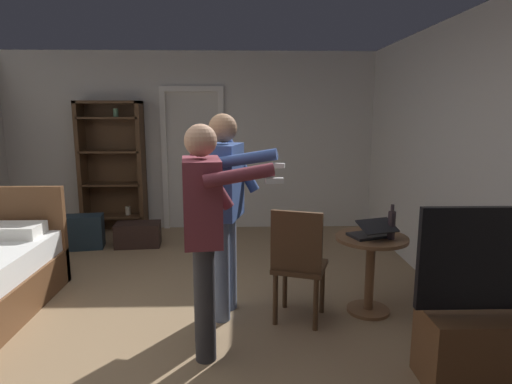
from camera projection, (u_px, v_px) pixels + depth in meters
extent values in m
plane|color=#997A56|center=(146.00, 338.00, 3.46)|extent=(7.34, 7.34, 0.00)
cube|color=beige|center=(191.00, 142.00, 6.56)|extent=(5.70, 0.12, 2.63)
cube|color=beige|center=(507.00, 172.00, 3.30)|extent=(0.12, 6.91, 2.63)
cube|color=white|center=(165.00, 162.00, 6.52)|extent=(0.08, 0.08, 2.05)
cube|color=white|center=(222.00, 161.00, 6.54)|extent=(0.08, 0.08, 2.05)
cube|color=white|center=(191.00, 89.00, 6.34)|extent=(0.93, 0.08, 0.08)
cube|color=white|center=(15.00, 230.00, 4.23)|extent=(0.50, 0.34, 0.12)
cube|color=#4C331E|center=(82.00, 168.00, 6.32)|extent=(0.06, 0.32, 1.92)
cube|color=#4C331E|center=(142.00, 168.00, 6.35)|extent=(0.06, 0.32, 1.92)
cube|color=#4C331E|center=(108.00, 102.00, 6.16)|extent=(0.92, 0.32, 0.04)
cube|color=#4C331E|center=(115.00, 167.00, 6.48)|extent=(0.92, 0.02, 1.92)
cube|color=#4C331E|center=(115.00, 216.00, 6.46)|extent=(0.86, 0.32, 0.03)
cylinder|color=beige|center=(128.00, 211.00, 6.46)|extent=(0.08, 0.08, 0.13)
cube|color=#4C331E|center=(113.00, 184.00, 6.38)|extent=(0.86, 0.32, 0.03)
cube|color=#4C331E|center=(111.00, 151.00, 6.29)|extent=(0.86, 0.32, 0.03)
cube|color=#4C331E|center=(109.00, 118.00, 6.20)|extent=(0.86, 0.32, 0.03)
cylinder|color=#5D8A67|center=(116.00, 113.00, 6.19)|extent=(0.07, 0.07, 0.12)
cube|color=brown|center=(496.00, 348.00, 2.84)|extent=(0.96, 0.40, 0.49)
cube|color=black|center=(508.00, 258.00, 2.71)|extent=(1.13, 0.05, 0.66)
cube|color=teal|center=(505.00, 257.00, 2.74)|extent=(1.07, 0.01, 0.60)
cylinder|color=brown|center=(370.00, 276.00, 3.85)|extent=(0.08, 0.08, 0.67)
cylinder|color=brown|center=(368.00, 310.00, 3.91)|extent=(0.38, 0.38, 0.03)
cylinder|color=brown|center=(372.00, 238.00, 3.79)|extent=(0.63, 0.63, 0.03)
cube|color=black|center=(368.00, 235.00, 3.78)|extent=(0.37, 0.31, 0.02)
cube|color=black|center=(377.00, 226.00, 3.65)|extent=(0.36, 0.28, 0.09)
cube|color=navy|center=(377.00, 226.00, 3.66)|extent=(0.33, 0.24, 0.07)
cylinder|color=#34282C|center=(391.00, 225.00, 3.69)|extent=(0.06, 0.06, 0.24)
cylinder|color=#34282C|center=(392.00, 208.00, 3.66)|extent=(0.03, 0.03, 0.06)
cylinder|color=#4C331E|center=(322.00, 288.00, 3.86)|extent=(0.04, 0.04, 0.45)
cylinder|color=#4C331E|center=(285.00, 284.00, 3.96)|extent=(0.04, 0.04, 0.45)
cylinder|color=#4C331E|center=(316.00, 304.00, 3.54)|extent=(0.04, 0.04, 0.45)
cylinder|color=#4C331E|center=(275.00, 299.00, 3.64)|extent=(0.04, 0.04, 0.45)
cube|color=#4C331E|center=(300.00, 267.00, 3.71)|extent=(0.53, 0.53, 0.04)
cube|color=#4C331E|center=(296.00, 242.00, 3.50)|extent=(0.41, 0.17, 0.50)
cylinder|color=#333338|center=(203.00, 289.00, 3.35)|extent=(0.15, 0.15, 0.85)
cylinder|color=#333338|center=(205.00, 304.00, 3.09)|extent=(0.15, 0.15, 0.85)
cube|color=brown|center=(202.00, 201.00, 3.08)|extent=(0.32, 0.50, 0.60)
sphere|color=tan|center=(201.00, 140.00, 3.00)|extent=(0.23, 0.23, 0.23)
cylinder|color=brown|center=(212.00, 180.00, 3.33)|extent=(0.34, 0.13, 0.49)
cylinder|color=brown|center=(239.00, 176.00, 2.83)|extent=(0.48, 0.15, 0.16)
cube|color=white|center=(274.00, 181.00, 2.84)|extent=(0.12, 0.05, 0.04)
cylinder|color=slate|center=(228.00, 262.00, 3.91)|extent=(0.15, 0.15, 0.88)
cylinder|color=slate|center=(221.00, 271.00, 3.69)|extent=(0.15, 0.15, 0.88)
cube|color=#334C8C|center=(223.00, 181.00, 3.66)|extent=(0.35, 0.46, 0.62)
sphere|color=#936B4C|center=(223.00, 128.00, 3.58)|extent=(0.24, 0.24, 0.24)
cylinder|color=#334C8C|center=(240.00, 165.00, 3.84)|extent=(0.35, 0.17, 0.50)
cylinder|color=#334C8C|center=(246.00, 159.00, 3.34)|extent=(0.51, 0.21, 0.17)
cube|color=white|center=(277.00, 166.00, 3.28)|extent=(0.13, 0.06, 0.04)
cube|color=black|center=(138.00, 234.00, 5.79)|extent=(0.61, 0.39, 0.31)
cube|color=#1E2D38|center=(80.00, 232.00, 5.67)|extent=(0.63, 0.38, 0.44)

